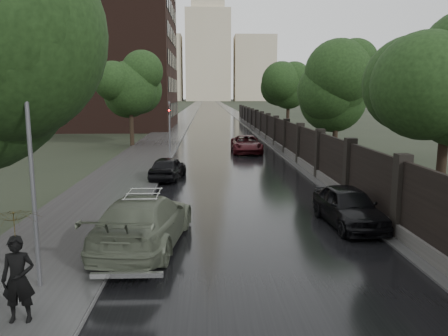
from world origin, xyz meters
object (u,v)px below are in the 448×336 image
(volga_sedan, at_px, (144,221))
(pedestrian_umbrella, at_px, (14,233))
(hatchback_left, at_px, (168,168))
(car_right_far, at_px, (246,144))
(tree_right_b, at_px, (337,88))
(lamp_post, at_px, (32,179))
(car_right_near, at_px, (348,206))
(tree_left_far, at_px, (130,86))
(traffic_light, at_px, (170,123))
(tree_right_a, at_px, (448,83))
(tree_right_c, at_px, (288,90))

(volga_sedan, bearing_deg, pedestrian_umbrella, 76.54)
(hatchback_left, xyz_separation_m, car_right_far, (5.20, 10.58, 0.05))
(tree_right_b, height_order, car_right_far, tree_right_b)
(tree_right_b, relative_size, hatchback_left, 1.88)
(lamp_post, bearing_deg, tree_right_b, 57.82)
(car_right_near, height_order, pedestrian_umbrella, pedestrian_umbrella)
(pedestrian_umbrella, bearing_deg, tree_right_b, 56.10)
(tree_left_far, xyz_separation_m, hatchback_left, (4.40, -14.99, -4.61))
(traffic_light, distance_m, volga_sedan, 20.57)
(tree_right_b, xyz_separation_m, lamp_post, (-12.90, -20.50, -2.28))
(tree_right_a, distance_m, tree_right_b, 14.00)
(tree_right_b, height_order, volga_sedan, tree_right_b)
(tree_right_b, distance_m, car_right_far, 8.12)
(tree_right_c, bearing_deg, tree_left_far, -147.17)
(volga_sedan, bearing_deg, car_right_near, -157.59)
(tree_right_a, height_order, car_right_far, tree_right_a)
(tree_right_a, distance_m, pedestrian_umbrella, 15.33)
(lamp_post, relative_size, volga_sedan, 0.94)
(lamp_post, xyz_separation_m, volga_sedan, (1.99, 3.01, -1.88))
(tree_left_far, height_order, lamp_post, tree_left_far)
(tree_right_c, relative_size, car_right_near, 1.74)
(tree_right_a, distance_m, traffic_light, 20.85)
(tree_right_c, bearing_deg, car_right_far, -112.26)
(tree_left_far, distance_m, lamp_post, 28.73)
(tree_left_far, relative_size, traffic_light, 1.85)
(car_right_far, bearing_deg, hatchback_left, -116.19)
(lamp_post, height_order, pedestrian_umbrella, lamp_post)
(lamp_post, relative_size, car_right_near, 1.27)
(traffic_light, distance_m, car_right_near, 20.24)
(lamp_post, distance_m, traffic_light, 23.52)
(tree_left_far, bearing_deg, car_right_near, -64.26)
(hatchback_left, distance_m, pedestrian_umbrella, 15.27)
(hatchback_left, xyz_separation_m, pedestrian_umbrella, (-1.56, -15.13, 1.31))
(car_right_near, distance_m, pedestrian_umbrella, 10.80)
(tree_right_b, bearing_deg, lamp_post, -122.18)
(traffic_light, bearing_deg, volga_sedan, -87.50)
(lamp_post, relative_size, car_right_far, 1.04)
(tree_left_far, relative_size, pedestrian_umbrella, 2.75)
(tree_right_b, distance_m, pedestrian_umbrella, 25.66)
(tree_right_a, bearing_deg, lamp_post, -153.26)
(car_right_far, bearing_deg, car_right_near, -84.66)
(traffic_light, bearing_deg, car_right_far, 5.75)
(tree_right_a, xyz_separation_m, hatchback_left, (-11.10, 7.01, -4.32))
(lamp_post, distance_m, hatchback_left, 13.78)
(car_right_far, bearing_deg, tree_right_c, 67.73)
(tree_right_a, bearing_deg, car_right_near, -158.13)
(hatchback_left, relative_size, car_right_near, 0.92)
(tree_right_c, distance_m, volga_sedan, 37.36)
(lamp_post, xyz_separation_m, car_right_far, (7.00, 24.09, -1.99))
(tree_right_a, bearing_deg, hatchback_left, 147.72)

